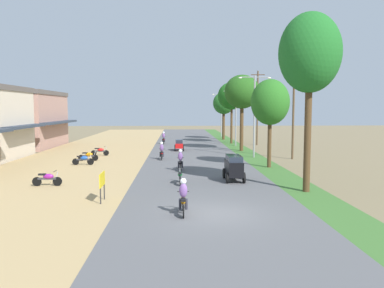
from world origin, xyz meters
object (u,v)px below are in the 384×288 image
Objects in this scene: parked_motorbike_third at (88,155)px; parked_motorbike_fourth at (100,151)px; parked_motorbike_second at (83,159)px; streetlamp_mid at (236,113)px; median_tree_fifth at (224,104)px; utility_pole_near at (294,105)px; motorbike_ahead_third at (180,161)px; street_signboard at (102,181)px; parked_motorbike_nearest at (47,178)px; motorbike_foreground_rider at (183,197)px; streetlamp_far at (221,111)px; car_van_black at (234,166)px; streetlamp_near at (254,111)px; utility_pole_far at (257,107)px; median_tree_nearest at (310,54)px; motorbike_ahead_second at (180,176)px; motorbike_ahead_fourth at (162,151)px; median_tree_third at (242,92)px; median_tree_second at (270,103)px; motorbike_ahead_fifth at (164,138)px; median_tree_fourth at (232,96)px; car_hatchback_red at (179,145)px.

parked_motorbike_fourth is (0.30, 3.84, 0.00)m from parked_motorbike_third.
parked_motorbike_second is 22.59m from streetlamp_mid.
utility_pole_near is at bearing -80.42° from median_tree_fifth.
street_signboard is at bearing -112.97° from motorbike_ahead_third.
parked_motorbike_nearest is 1.00× the size of motorbike_foreground_rider.
streetlamp_far is (11.25, 45.24, 3.16)m from street_signboard.
streetlamp_mid is 24.40m from car_van_black.
streetlamp_near is 1.11× the size of streetlamp_mid.
motorbike_ahead_third is at bearing -115.77° from utility_pole_far.
streetlamp_near is (15.45, 1.95, 4.02)m from parked_motorbike_third.
median_tree_fifth is 6.04m from streetlamp_far.
motorbike_ahead_second is (-7.19, 2.49, -7.22)m from median_tree_nearest.
parked_motorbike_second is 1.00× the size of parked_motorbike_fourth.
motorbike_ahead_fourth is (-8.52, -23.19, -4.67)m from median_tree_fifth.
median_tree_second is at bearing -89.01° from median_tree_third.
motorbike_ahead_second is at bearing -90.81° from motorbike_ahead_third.
car_van_black is at bearing 137.58° from median_tree_nearest.
utility_pole_far is 28.55m from motorbike_ahead_second.
streetlamp_far reaches higher than car_van_black.
median_tree_fifth is 4.00× the size of motorbike_ahead_fifth.
median_tree_third is 6.33m from streetlamp_mid.
utility_pole_far is (3.03, 1.49, 0.81)m from streetlamp_mid.
streetlamp_near is at bearing 7.19° from parked_motorbike_third.
median_tree_fourth is at bearing 78.60° from motorbike_foreground_rider.
street_signboard is 16.34m from motorbike_ahead_fourth.
median_tree_fourth is (15.07, 13.09, 5.87)m from parked_motorbike_fourth.
median_tree_nearest is (11.18, 2.01, 6.68)m from street_signboard.
utility_pole_near is (3.50, -12.66, 0.92)m from streetlamp_mid.
motorbike_foreground_rider is (-7.18, -47.87, -3.41)m from streetlamp_far.
parked_motorbike_fourth is 30.12m from streetlamp_far.
utility_pole_near is at bearing 56.94° from median_tree_second.
motorbike_ahead_second is (-10.30, -26.26, -4.43)m from utility_pole_far.
median_tree_fifth is 9.24m from utility_pole_far.
parked_motorbike_third is 13.82m from motorbike_ahead_second.
car_hatchback_red is at bearing 80.31° from street_signboard.
parked_motorbike_fourth is 18.15m from car_van_black.
parked_motorbike_nearest is 28.42m from motorbike_ahead_fifth.
median_tree_third is (15.06, 10.36, 6.01)m from parked_motorbike_second.
motorbike_ahead_fourth reaches higher than parked_motorbike_second.
parked_motorbike_fourth is at bearing -165.24° from median_tree_third.
motorbike_ahead_second is (-3.52, -0.87, -0.45)m from car_van_black.
streetlamp_near reaches higher than car_van_black.
car_van_black reaches higher than street_signboard.
utility_pole_far is (3.37, -8.59, -0.52)m from median_tree_fifth.
parked_motorbike_fourth is 16.56m from median_tree_third.
median_tree_third is 1.02× the size of median_tree_fourth.
streetlamp_far is at bearing 79.89° from motorbike_ahead_second.
median_tree_fifth is (10.91, 39.35, 4.41)m from street_signboard.
parked_motorbike_third is 21.79m from median_tree_nearest.
median_tree_nearest is 1.39× the size of median_tree_fifth.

